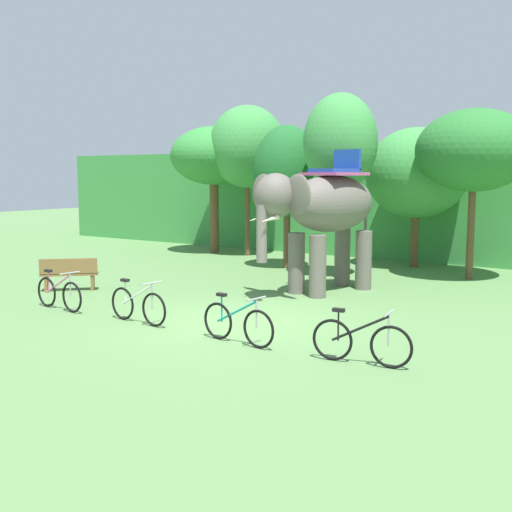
{
  "coord_description": "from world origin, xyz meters",
  "views": [
    {
      "loc": [
        7.72,
        -10.61,
        3.11
      ],
      "look_at": [
        -0.13,
        1.0,
        1.3
      ],
      "focal_mm": 44.29,
      "sensor_mm": 36.0,
      "label": 1
    }
  ],
  "objects": [
    {
      "name": "tree_far_right",
      "position": [
        0.3,
        9.91,
        3.16
      ],
      "size": [
        3.4,
        3.4,
        4.67
      ],
      "color": "brown",
      "rests_on": "ground"
    },
    {
      "name": "bike_black",
      "position": [
        3.49,
        -1.27,
        0.39
      ],
      "size": [
        1.7,
        0.52,
        0.92
      ],
      "color": "black",
      "rests_on": "ground"
    },
    {
      "name": "wooden_bench",
      "position": [
        -5.83,
        0.45,
        0.48
      ],
      "size": [
        1.37,
        1.33,
        0.89
      ],
      "color": "brown",
      "rests_on": "ground"
    },
    {
      "name": "bike_pink",
      "position": [
        -4.11,
        -1.27,
        0.39
      ],
      "size": [
        1.71,
        0.52,
        0.92
      ],
      "color": "black",
      "rests_on": "ground"
    },
    {
      "name": "ground_plane",
      "position": [
        0.0,
        0.0,
        0.0
      ],
      "size": [
        80.0,
        80.0,
        0.0
      ],
      "primitive_type": "plane",
      "color": "#567F47"
    },
    {
      "name": "tree_left",
      "position": [
        -7.78,
        9.34,
        3.82
      ],
      "size": [
        3.43,
        3.43,
        5.0
      ],
      "color": "brown",
      "rests_on": "ground"
    },
    {
      "name": "elephant",
      "position": [
        -0.08,
        4.03,
        2.2
      ],
      "size": [
        2.57,
        4.24,
        3.78
      ],
      "color": "#665E56",
      "rests_on": "ground"
    },
    {
      "name": "tree_center_right",
      "position": [
        2.55,
        8.43,
        3.81
      ],
      "size": [
        3.38,
        3.38,
        5.03
      ],
      "color": "brown",
      "rests_on": "ground"
    },
    {
      "name": "tree_center",
      "position": [
        -3.17,
        7.33,
        3.21
      ],
      "size": [
        2.25,
        2.25,
        4.73
      ],
      "color": "brown",
      "rests_on": "ground"
    },
    {
      "name": "bike_white",
      "position": [
        -1.64,
        -1.21,
        0.39
      ],
      "size": [
        1.71,
        0.52,
        0.92
      ],
      "color": "black",
      "rests_on": "ground"
    },
    {
      "name": "bike_teal",
      "position": [
        1.06,
        -1.37,
        0.39
      ],
      "size": [
        1.71,
        0.52,
        0.92
      ],
      "color": "black",
      "rests_on": "ground"
    },
    {
      "name": "tree_right",
      "position": [
        -6.17,
        9.34,
        4.16
      ],
      "size": [
        2.91,
        2.91,
        5.72
      ],
      "color": "brown",
      "rests_on": "ground"
    },
    {
      "name": "foliage_hedge",
      "position": [
        0.0,
        14.15,
        2.02
      ],
      "size": [
        36.0,
        6.0,
        4.05
      ],
      "primitive_type": "cube",
      "color": "#3D8E42",
      "rests_on": "ground"
    },
    {
      "name": "tree_far_left",
      "position": [
        -0.83,
        6.5,
        4.04
      ],
      "size": [
        2.21,
        2.21,
        5.51
      ],
      "color": "brown",
      "rests_on": "ground"
    }
  ]
}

